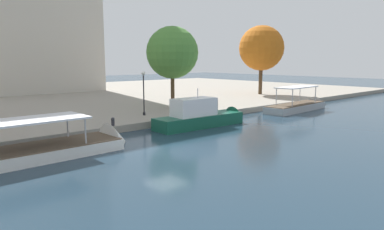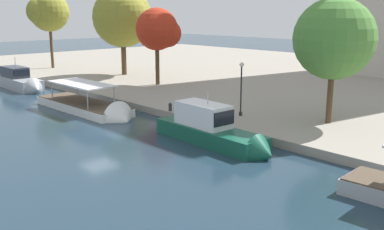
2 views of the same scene
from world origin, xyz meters
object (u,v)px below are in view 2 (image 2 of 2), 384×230
at_px(tour_boat_1, 90,110).
at_px(tree_0, 332,38).
at_px(tree_1, 48,12).
at_px(motor_yacht_2, 214,133).
at_px(tree_2, 123,18).
at_px(mooring_bollard_0, 170,107).
at_px(motor_yacht_0, 19,82).
at_px(lamp_post, 241,85).
at_px(tree_3, 160,31).

relative_size(tour_boat_1, tree_0, 1.37).
bearing_deg(tree_1, tour_boat_1, -19.74).
xyz_separation_m(motor_yacht_2, tree_2, (-29.01, 12.71, 7.36)).
xyz_separation_m(motor_yacht_2, tree_1, (-42.82, 9.05, 8.10)).
distance_m(tour_boat_1, tree_1, 31.21).
bearing_deg(motor_yacht_2, tour_boat_1, -173.59).
distance_m(motor_yacht_2, tree_1, 44.51).
relative_size(mooring_bollard_0, tree_1, 0.06).
relative_size(mooring_bollard_0, tree_0, 0.08).
height_order(motor_yacht_2, mooring_bollard_0, motor_yacht_2).
bearing_deg(tour_boat_1, motor_yacht_2, 3.03).
bearing_deg(motor_yacht_2, mooring_bollard_0, 162.99).
bearing_deg(mooring_bollard_0, motor_yacht_2, -19.16).
distance_m(motor_yacht_0, lamp_post, 29.51).
bearing_deg(motor_yacht_0, tour_boat_1, -1.38).
bearing_deg(tree_3, tour_boat_1, -68.15).
bearing_deg(tour_boat_1, tree_0, 28.15).
distance_m(tour_boat_1, lamp_post, 14.10).
relative_size(tour_boat_1, motor_yacht_2, 1.27).
height_order(tree_1, tree_2, tree_2).
distance_m(mooring_bollard_0, tree_2, 24.46).
bearing_deg(tree_2, lamp_post, -14.68).
xyz_separation_m(motor_yacht_0, mooring_bollard_0, (23.49, 3.36, 0.22)).
height_order(motor_yacht_0, tour_boat_1, motor_yacht_0).
bearing_deg(tree_0, tree_3, 174.67).
bearing_deg(motor_yacht_0, mooring_bollard_0, 8.31).
bearing_deg(tree_2, tree_3, -9.54).
xyz_separation_m(tour_boat_1, mooring_bollard_0, (6.73, 3.82, 0.77)).
bearing_deg(motor_yacht_0, tree_2, 80.23).
bearing_deg(tree_3, tree_1, -174.94).
relative_size(tree_2, tree_3, 1.31).
distance_m(motor_yacht_2, tree_2, 32.52).
relative_size(motor_yacht_2, tree_3, 1.15).
bearing_deg(motor_yacht_2, lamp_post, 116.66).
xyz_separation_m(motor_yacht_0, lamp_post, (28.70, 6.44, 2.39)).
xyz_separation_m(tree_2, tree_3, (9.53, -1.60, -1.37)).
relative_size(motor_yacht_0, tree_1, 0.90).
height_order(tree_0, tree_1, tree_1).
relative_size(lamp_post, tree_3, 0.50).
distance_m(tree_0, tree_1, 46.16).
relative_size(motor_yacht_2, tree_1, 0.90).
relative_size(lamp_post, tree_0, 0.47).
height_order(motor_yacht_0, tree_1, tree_1).
bearing_deg(tour_boat_1, tree_2, 135.04).
height_order(tour_boat_1, lamp_post, lamp_post).
height_order(tree_2, tree_3, tree_2).
relative_size(tree_0, tree_3, 1.07).
height_order(tree_1, tree_3, tree_1).
height_order(motor_yacht_2, tree_1, tree_1).
xyz_separation_m(tour_boat_1, tree_1, (-28.23, 10.13, 8.64)).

